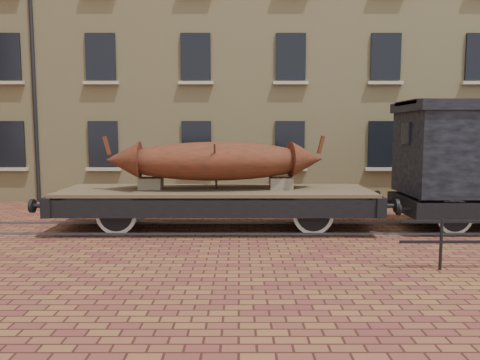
{
  "coord_description": "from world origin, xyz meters",
  "views": [
    {
      "loc": [
        -0.89,
        -12.62,
        2.68
      ],
      "look_at": [
        -0.87,
        0.5,
        1.3
      ],
      "focal_mm": 35.0,
      "sensor_mm": 36.0,
      "label": 1
    }
  ],
  "objects": [
    {
      "name": "ground",
      "position": [
        0.0,
        0.0,
        0.0
      ],
      "size": [
        90.0,
        90.0,
        0.0
      ],
      "primitive_type": "plane",
      "color": "#5B2823"
    },
    {
      "name": "rail_track",
      "position": [
        0.0,
        0.0,
        0.03
      ],
      "size": [
        30.0,
        1.52,
        0.06
      ],
      "color": "#59595E",
      "rests_on": "ground"
    },
    {
      "name": "flatcar_wagon",
      "position": [
        -1.53,
        0.0,
        0.88
      ],
      "size": [
        9.39,
        2.55,
        1.42
      ],
      "color": "#4C3C29",
      "rests_on": "ground"
    },
    {
      "name": "warehouse_cream",
      "position": [
        3.0,
        9.99,
        7.0
      ],
      "size": [
        40.0,
        10.19,
        14.0
      ],
      "color": "tan",
      "rests_on": "ground"
    },
    {
      "name": "iron_boat",
      "position": [
        -1.52,
        -0.0,
        1.87
      ],
      "size": [
        5.96,
        2.08,
        1.46
      ],
      "color": "maroon",
      "rests_on": "flatcar_wagon"
    }
  ]
}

